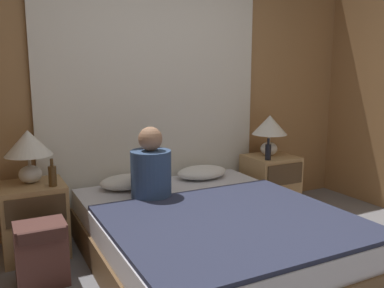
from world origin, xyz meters
name	(u,v)px	position (x,y,z in m)	size (l,w,h in m)	color
wall_back	(152,92)	(0.00, 1.84, 1.25)	(4.68, 0.06, 2.50)	#A37547
curtain_panel	(155,107)	(0.00, 1.78, 1.11)	(2.38, 0.02, 2.23)	white
bed	(211,237)	(0.00, 0.69, 0.21)	(1.69, 2.08, 0.43)	brown
nightstand_left	(34,219)	(-1.16, 1.47, 0.29)	(0.48, 0.47, 0.58)	tan
nightstand_right	(270,183)	(1.16, 1.47, 0.29)	(0.48, 0.47, 0.58)	tan
lamp_left	(28,147)	(-1.16, 1.51, 0.86)	(0.36, 0.36, 0.42)	silver
lamp_right	(270,128)	(1.16, 1.51, 0.86)	(0.36, 0.36, 0.42)	silver
pillow_left	(128,182)	(-0.37, 1.51, 0.49)	(0.50, 0.35, 0.12)	white
pillow_right	(202,172)	(0.37, 1.51, 0.49)	(0.50, 0.35, 0.12)	white
blanket_on_bed	(232,221)	(0.00, 0.40, 0.44)	(1.63, 1.44, 0.03)	#2D334C
person_left_in_bed	(151,170)	(-0.29, 1.15, 0.67)	(0.33, 0.33, 0.59)	#38517A
beer_bottle_on_left_stand	(52,175)	(-1.02, 1.34, 0.66)	(0.06, 0.06, 0.22)	#513819
beer_bottle_on_right_stand	(268,151)	(1.02, 1.34, 0.66)	(0.06, 0.06, 0.22)	black
backpack_on_floor	(41,250)	(-1.18, 0.95, 0.25)	(0.33, 0.28, 0.44)	brown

